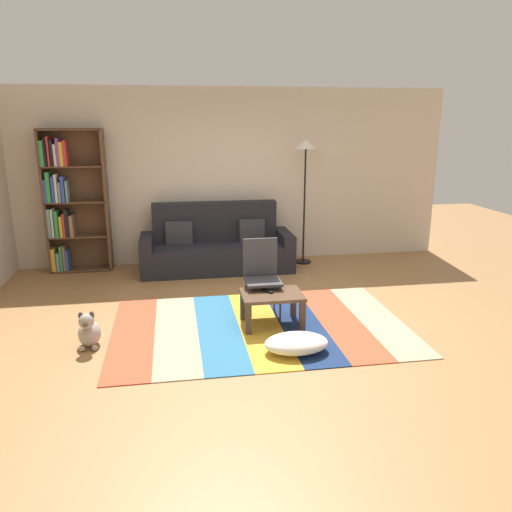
% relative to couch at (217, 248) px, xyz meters
% --- Properties ---
extents(ground_plane, '(14.00, 14.00, 0.00)m').
position_rel_couch_xyz_m(ground_plane, '(0.35, -2.02, -0.34)').
color(ground_plane, '#9E7042').
extents(back_wall, '(6.80, 0.10, 2.70)m').
position_rel_couch_xyz_m(back_wall, '(0.35, 0.53, 1.01)').
color(back_wall, beige).
rests_on(back_wall, ground_plane).
extents(rug, '(3.21, 2.11, 0.01)m').
position_rel_couch_xyz_m(rug, '(0.26, -2.30, -0.33)').
color(rug, '#C64C2D').
rests_on(rug, ground_plane).
extents(couch, '(2.26, 0.80, 1.00)m').
position_rel_couch_xyz_m(couch, '(0.00, 0.00, 0.00)').
color(couch, black).
rests_on(couch, ground_plane).
extents(bookshelf, '(0.90, 0.28, 2.10)m').
position_rel_couch_xyz_m(bookshelf, '(-2.15, 0.28, 0.72)').
color(bookshelf, brown).
rests_on(bookshelf, ground_plane).
extents(coffee_table, '(0.67, 0.49, 0.37)m').
position_rel_couch_xyz_m(coffee_table, '(0.40, -2.27, -0.03)').
color(coffee_table, '#513826').
rests_on(coffee_table, rug).
extents(pouf, '(0.64, 0.42, 0.18)m').
position_rel_couch_xyz_m(pouf, '(0.51, -2.98, -0.24)').
color(pouf, white).
rests_on(pouf, rug).
extents(dog, '(0.22, 0.35, 0.40)m').
position_rel_couch_xyz_m(dog, '(-1.52, -2.49, -0.18)').
color(dog, '#9E998E').
rests_on(dog, ground_plane).
extents(standing_lamp, '(0.32, 0.32, 1.93)m').
position_rel_couch_xyz_m(standing_lamp, '(1.39, 0.13, 1.28)').
color(standing_lamp, black).
rests_on(standing_lamp, ground_plane).
extents(tv_remote, '(0.12, 0.15, 0.02)m').
position_rel_couch_xyz_m(tv_remote, '(0.36, -2.22, 0.05)').
color(tv_remote, black).
rests_on(tv_remote, coffee_table).
extents(folding_chair, '(0.40, 0.40, 0.90)m').
position_rel_couch_xyz_m(folding_chair, '(0.35, -1.94, 0.20)').
color(folding_chair, '#38383D').
rests_on(folding_chair, ground_plane).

